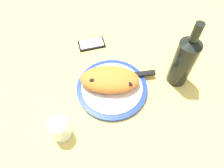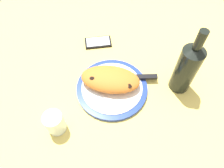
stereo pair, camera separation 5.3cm
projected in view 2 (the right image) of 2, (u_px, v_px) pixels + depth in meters
ground_plane at (112, 91)px, 84.89cm from camera, size 150.00×150.00×3.00cm
plate at (112, 88)px, 82.90cm from camera, size 28.13×28.13×1.83cm
calzone at (110, 79)px, 80.52cm from camera, size 24.32×15.28×5.85cm
fork at (110, 99)px, 78.78cm from camera, size 16.12×5.03×0.40cm
knife at (136, 77)px, 83.99cm from camera, size 24.49×9.57×1.20cm
smartphone at (98, 42)px, 97.04cm from camera, size 13.67×10.90×1.16cm
water_glass at (55, 123)px, 71.54cm from camera, size 6.55×6.55×8.94cm
wine_bottle at (187, 68)px, 74.84cm from camera, size 7.97×7.97×29.01cm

